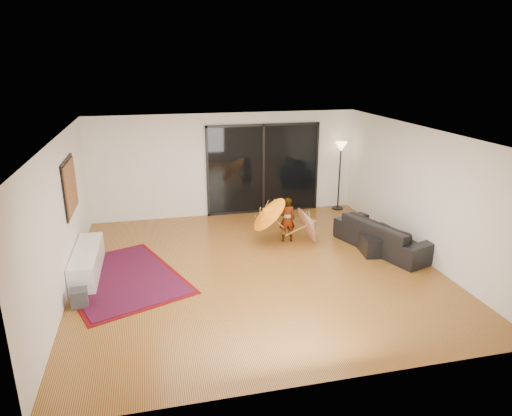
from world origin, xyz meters
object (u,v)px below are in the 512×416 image
object	(u,v)px
child	(287,220)
ottoman	(378,244)
media_console	(87,262)
sofa	(384,235)

from	to	relation	value
child	ottoman	bearing A→B (deg)	152.39
media_console	ottoman	xyz separation A→B (m)	(5.98, -0.33, -0.05)
media_console	sofa	xyz separation A→B (m)	(6.20, -0.18, 0.08)
media_console	ottoman	world-z (taller)	media_console
ottoman	child	xyz separation A→B (m)	(-1.72, 1.08, 0.32)
sofa	ottoman	distance (m)	0.30
ottoman	child	bearing A→B (deg)	147.96
media_console	child	world-z (taller)	child
sofa	child	size ratio (longest dim) A/B	2.21
media_console	sofa	world-z (taller)	sofa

